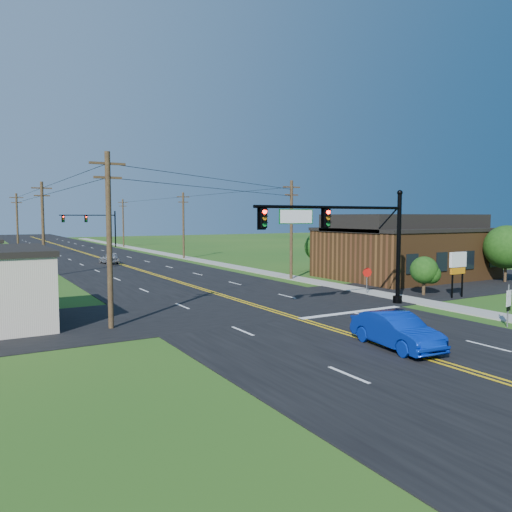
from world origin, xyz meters
TOP-DOWN VIEW (x-y plane):
  - ground at (0.00, 0.00)m, footprint 260.00×260.00m
  - road_main at (0.00, 50.00)m, footprint 16.00×220.00m
  - road_cross at (0.00, 12.00)m, footprint 70.00×10.00m
  - sidewalk at (10.50, 40.00)m, footprint 2.00×160.00m
  - signal_mast_main at (4.34, 8.00)m, footprint 11.30×0.60m
  - signal_mast_far at (4.44, 80.00)m, footprint 10.98×0.60m
  - brick_building at (20.00, 18.00)m, footprint 14.20×11.20m
  - utility_pole_left_a at (-9.50, 10.00)m, footprint 1.80×0.28m
  - utility_pole_left_b at (-9.50, 35.00)m, footprint 1.80×0.28m
  - utility_pole_left_c at (-9.50, 62.00)m, footprint 1.80×0.28m
  - utility_pole_right_a at (9.80, 22.00)m, footprint 1.80×0.28m
  - utility_pole_right_b at (9.80, 48.00)m, footprint 1.80×0.28m
  - utility_pole_right_c at (9.80, 78.00)m, footprint 1.80×0.28m
  - tree_right_front at (25.00, 11.00)m, footprint 3.80×3.80m
  - tree_right_back at (16.00, 26.00)m, footprint 3.00×3.00m
  - shrub_corner at (13.00, 9.50)m, footprint 2.00×2.00m
  - blue_car at (0.26, -0.16)m, footprint 2.16×4.84m
  - distant_car at (-0.85, 45.60)m, footprint 2.05×3.92m
  - route_sign at (8.46, -0.02)m, footprint 0.55×0.15m
  - stop_sign at (9.78, 11.98)m, footprint 0.68×0.26m
  - pylon_sign at (14.09, 7.48)m, footprint 1.59×0.26m

SIDE VIEW (x-z plane):
  - ground at x=0.00m, z-range 0.00..0.00m
  - road_main at x=0.00m, z-range 0.00..0.04m
  - road_cross at x=0.00m, z-range 0.00..0.04m
  - sidewalk at x=10.50m, z-range 0.00..0.08m
  - distant_car at x=-0.85m, z-range 0.00..1.27m
  - blue_car at x=0.26m, z-range 0.00..1.54m
  - route_sign at x=8.46m, z-range 0.19..2.43m
  - stop_sign at x=9.78m, z-range 0.44..2.42m
  - shrub_corner at x=13.00m, z-range 0.42..3.28m
  - brick_building at x=20.00m, z-range 0.00..4.70m
  - pylon_sign at x=14.09m, z-range 0.75..4.01m
  - tree_right_back at x=16.00m, z-range 0.55..4.65m
  - tree_right_front at x=25.00m, z-range 0.60..5.60m
  - signal_mast_far at x=4.44m, z-range 0.81..8.29m
  - utility_pole_left_a at x=-9.50m, z-range 0.22..9.22m
  - utility_pole_left_b at x=-9.50m, z-range 0.22..9.22m
  - utility_pole_left_c at x=-9.50m, z-range 0.22..9.22m
  - utility_pole_right_a at x=9.80m, z-range 0.22..9.22m
  - utility_pole_right_b at x=9.80m, z-range 0.22..9.22m
  - utility_pole_right_c at x=9.80m, z-range 0.22..9.22m
  - signal_mast_main at x=4.34m, z-range 1.01..8.49m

